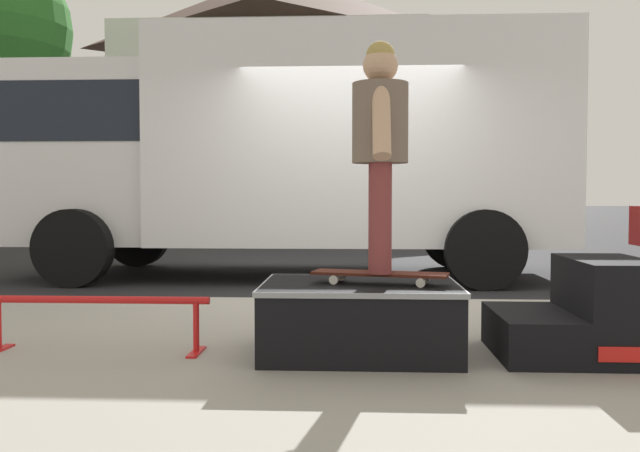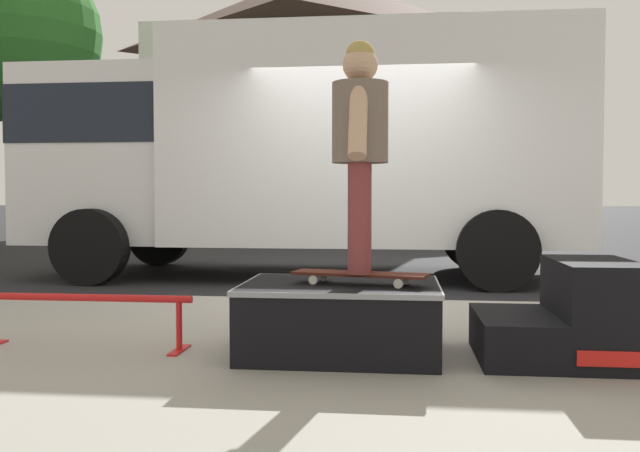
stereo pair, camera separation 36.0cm
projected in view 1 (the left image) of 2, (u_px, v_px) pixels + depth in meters
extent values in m
plane|color=black|center=(350.00, 303.00, 6.66)|extent=(140.00, 140.00, 0.00)
cube|color=gray|center=(346.00, 379.00, 3.66)|extent=(50.00, 5.00, 0.12)
cube|color=black|center=(360.00, 318.00, 3.99)|extent=(1.12, 0.84, 0.42)
cube|color=gray|center=(360.00, 285.00, 3.98)|extent=(1.14, 0.86, 0.03)
cube|color=black|center=(531.00, 334.00, 3.94)|extent=(0.43, 0.78, 0.25)
cube|color=black|center=(608.00, 308.00, 3.91)|extent=(0.43, 0.78, 0.56)
cube|color=red|center=(636.00, 355.00, 3.52)|extent=(0.38, 0.01, 0.08)
cylinder|color=red|center=(96.00, 300.00, 4.02)|extent=(1.35, 0.04, 0.04)
cylinder|color=red|center=(196.00, 327.00, 3.99)|extent=(0.04, 0.04, 0.31)
cube|color=red|center=(196.00, 352.00, 4.00)|extent=(0.06, 0.28, 0.01)
cube|color=#4C1E14|center=(380.00, 274.00, 3.92)|extent=(0.81, 0.37, 0.02)
cylinder|color=silver|center=(425.00, 279.00, 3.94)|extent=(0.06, 0.04, 0.05)
cylinder|color=silver|center=(421.00, 283.00, 3.77)|extent=(0.06, 0.04, 0.05)
cylinder|color=silver|center=(342.00, 276.00, 4.08)|extent=(0.06, 0.04, 0.05)
cylinder|color=silver|center=(334.00, 280.00, 3.91)|extent=(0.06, 0.04, 0.05)
cylinder|color=brown|center=(379.00, 217.00, 3.99)|extent=(0.13, 0.13, 0.63)
cylinder|color=brown|center=(380.00, 218.00, 3.83)|extent=(0.13, 0.13, 0.63)
cylinder|color=#726051|center=(380.00, 123.00, 3.89)|extent=(0.32, 0.32, 0.45)
cylinder|color=tan|center=(379.00, 129.00, 4.09)|extent=(0.10, 0.28, 0.43)
cylinder|color=tan|center=(382.00, 122.00, 3.69)|extent=(0.10, 0.28, 0.43)
sphere|color=tan|center=(380.00, 65.00, 3.87)|extent=(0.20, 0.20, 0.20)
sphere|color=tan|center=(380.00, 56.00, 3.87)|extent=(0.16, 0.16, 0.16)
cube|color=white|center=(359.00, 142.00, 8.77)|extent=(5.00, 2.35, 2.60)
cube|color=white|center=(97.00, 158.00, 8.96)|extent=(1.90, 2.16, 2.20)
cube|color=black|center=(97.00, 121.00, 8.94)|extent=(1.92, 2.19, 0.70)
cylinder|color=black|center=(73.00, 248.00, 7.83)|extent=(0.90, 0.28, 0.90)
cylinder|color=black|center=(138.00, 236.00, 10.17)|extent=(0.90, 0.28, 0.90)
cylinder|color=black|center=(485.00, 249.00, 7.59)|extent=(0.90, 0.28, 0.90)
cylinder|color=black|center=(454.00, 237.00, 9.93)|extent=(0.90, 0.28, 0.90)
cube|color=silver|center=(280.00, 137.00, 22.54)|extent=(9.00, 7.50, 6.00)
cube|color=#B2ADA3|center=(265.00, 183.00, 18.62)|extent=(9.00, 0.50, 2.80)
pyramid|color=#473328|center=(280.00, 9.00, 22.36)|extent=(9.54, 7.95, 2.40)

